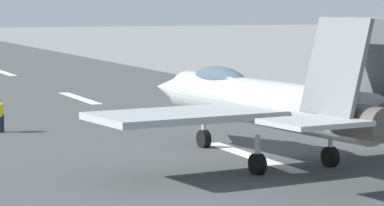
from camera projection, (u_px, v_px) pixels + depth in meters
The scene contains 4 objects.
ground_plane at pixel (249, 156), 38.31m from camera, with size 400.00×400.00×0.00m, color gray.
runway_strip at pixel (249, 156), 38.30m from camera, with size 240.00×26.00×0.02m.
fighter_jet at pixel (269, 102), 36.09m from camera, with size 16.52×14.84×5.54m.
crew_person at pixel (0, 115), 45.11m from camera, with size 0.66×0.41×1.60m.
Camera 1 is at (-34.29, 16.29, 6.01)m, focal length 91.26 mm.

